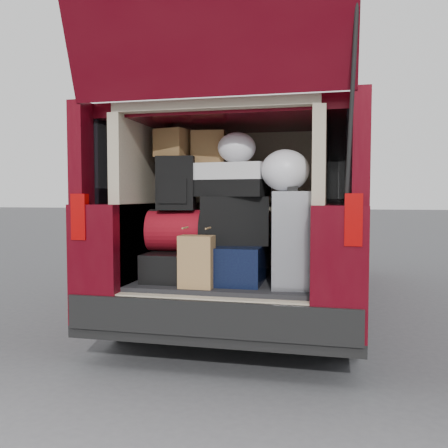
% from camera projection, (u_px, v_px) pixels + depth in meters
% --- Properties ---
extents(ground, '(80.00, 80.00, 0.00)m').
position_uv_depth(ground, '(220.00, 363.00, 3.27)').
color(ground, '#3D3E40').
rests_on(ground, ground).
extents(minivan, '(1.90, 5.35, 2.77)m').
position_uv_depth(minivan, '(261.00, 219.00, 5.02)').
color(minivan, black).
rests_on(minivan, ground).
extents(load_floor, '(1.24, 1.05, 0.55)m').
position_uv_depth(load_floor, '(229.00, 314.00, 3.52)').
color(load_floor, black).
rests_on(load_floor, ground).
extents(black_hardshell, '(0.37, 0.51, 0.20)m').
position_uv_depth(black_hardshell, '(175.00, 266.00, 3.43)').
color(black_hardshell, black).
rests_on(black_hardshell, load_floor).
extents(navy_hardshell, '(0.50, 0.60, 0.26)m').
position_uv_depth(navy_hardshell, '(230.00, 263.00, 3.38)').
color(navy_hardshell, black).
rests_on(navy_hardshell, load_floor).
extents(silver_roller, '(0.31, 0.45, 0.64)m').
position_uv_depth(silver_roller, '(292.00, 239.00, 3.18)').
color(silver_roller, white).
rests_on(silver_roller, load_floor).
extents(kraft_bag, '(0.22, 0.14, 0.35)m').
position_uv_depth(kraft_bag, '(197.00, 262.00, 3.12)').
color(kraft_bag, '#A6844B').
rests_on(kraft_bag, load_floor).
extents(red_duffel, '(0.49, 0.34, 0.30)m').
position_uv_depth(red_duffel, '(181.00, 230.00, 3.47)').
color(red_duffel, maroon).
rests_on(red_duffel, black_hardshell).
extents(black_soft_case, '(0.51, 0.35, 0.34)m').
position_uv_depth(black_soft_case, '(235.00, 220.00, 3.39)').
color(black_soft_case, black).
rests_on(black_soft_case, navy_hardshell).
extents(backpack, '(0.29, 0.20, 0.38)m').
position_uv_depth(backpack, '(176.00, 183.00, 3.40)').
color(backpack, black).
rests_on(backpack, red_duffel).
extents(twotone_duffel, '(0.56, 0.35, 0.24)m').
position_uv_depth(twotone_duffel, '(230.00, 180.00, 3.37)').
color(twotone_duffel, silver).
rests_on(twotone_duffel, black_soft_case).
extents(grocery_sack_lower, '(0.25, 0.22, 0.20)m').
position_uv_depth(grocery_sack_lower, '(172.00, 143.00, 3.45)').
color(grocery_sack_lower, brown).
rests_on(grocery_sack_lower, backpack).
extents(grocery_sack_upper, '(0.26, 0.22, 0.24)m').
position_uv_depth(grocery_sack_upper, '(209.00, 148.00, 3.49)').
color(grocery_sack_upper, brown).
rests_on(grocery_sack_upper, twotone_duffel).
extents(plastic_bag_center, '(0.30, 0.28, 0.22)m').
position_uv_depth(plastic_bag_center, '(237.00, 148.00, 3.34)').
color(plastic_bag_center, white).
rests_on(plastic_bag_center, twotone_duffel).
extents(plastic_bag_right, '(0.36, 0.34, 0.28)m').
position_uv_depth(plastic_bag_right, '(285.00, 171.00, 3.15)').
color(plastic_bag_right, white).
rests_on(plastic_bag_right, silver_roller).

